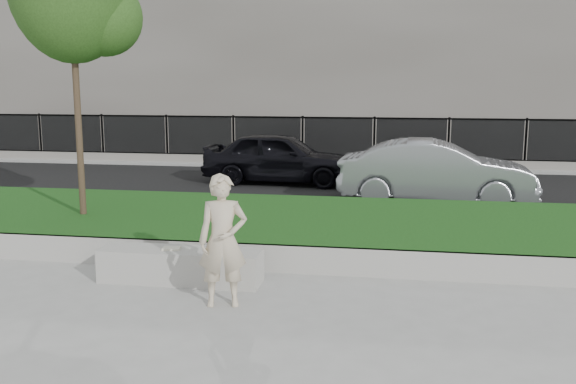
% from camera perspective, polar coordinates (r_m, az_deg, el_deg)
% --- Properties ---
extents(ground, '(90.00, 90.00, 0.00)m').
position_cam_1_polar(ground, '(8.38, -6.59, -8.94)').
color(ground, gray).
rests_on(ground, ground).
extents(grass_bank, '(34.00, 4.00, 0.40)m').
position_cam_1_polar(grass_bank, '(11.13, -2.33, -3.07)').
color(grass_bank, black).
rests_on(grass_bank, ground).
extents(grass_kerb, '(34.00, 0.08, 0.40)m').
position_cam_1_polar(grass_kerb, '(9.28, -4.83, -5.75)').
color(grass_kerb, '#9A9890').
rests_on(grass_kerb, ground).
extents(street, '(34.00, 7.00, 0.04)m').
position_cam_1_polar(street, '(16.48, 1.60, 0.56)').
color(street, black).
rests_on(street, ground).
extents(far_pavement, '(34.00, 3.00, 0.12)m').
position_cam_1_polar(far_pavement, '(20.90, 3.32, 2.64)').
color(far_pavement, gray).
rests_on(far_pavement, ground).
extents(iron_fence, '(32.00, 0.30, 1.50)m').
position_cam_1_polar(iron_fence, '(19.85, 3.02, 3.66)').
color(iron_fence, slate).
rests_on(iron_fence, far_pavement).
extents(building_facade, '(34.00, 10.00, 10.00)m').
position_cam_1_polar(building_facade, '(27.79, 5.06, 14.62)').
color(building_facade, '#5C5751').
rests_on(building_facade, ground).
extents(stone_bench, '(2.20, 0.55, 0.45)m').
position_cam_1_polar(stone_bench, '(8.84, -9.51, -6.47)').
color(stone_bench, '#9A9890').
rests_on(stone_bench, ground).
extents(man, '(0.66, 0.51, 1.61)m').
position_cam_1_polar(man, '(7.73, -5.81, -4.33)').
color(man, beige).
rests_on(man, ground).
extents(book, '(0.26, 0.20, 0.03)m').
position_cam_1_polar(book, '(8.81, -10.33, -4.95)').
color(book, beige).
rests_on(book, stone_bench).
extents(car_dark, '(4.05, 1.81, 1.35)m').
position_cam_1_polar(car_dark, '(16.70, -0.73, 3.09)').
color(car_dark, black).
rests_on(car_dark, street).
extents(car_silver, '(4.23, 1.62, 1.38)m').
position_cam_1_polar(car_silver, '(14.32, 13.01, 1.75)').
color(car_silver, gray).
rests_on(car_silver, street).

